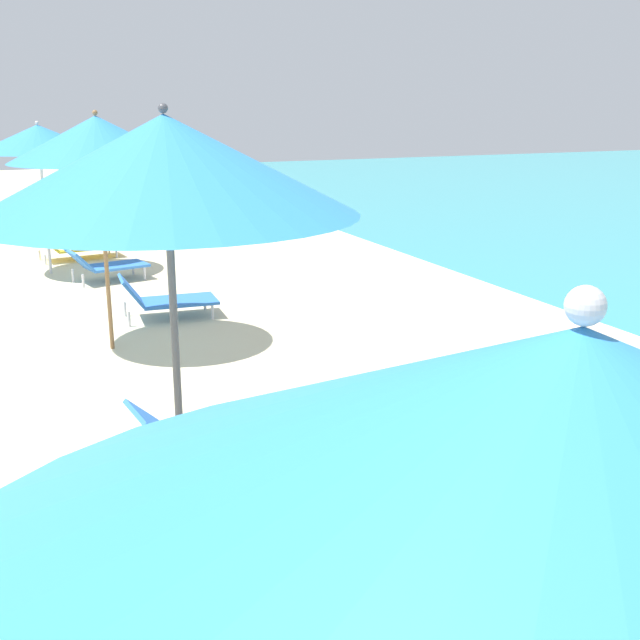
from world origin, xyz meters
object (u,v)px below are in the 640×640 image
object	(u,v)px
umbrella_second	(568,491)
lounger_farthest_shoreside	(75,246)
lounger_fourth_shoreside	(165,298)
lounger_third_shoreside	(211,430)
umbrella_fourth	(97,139)
lounger_farthest_inland	(106,264)
umbrella_farthest	(38,139)
umbrella_third	(166,166)
lounger_third_inland	(359,578)

from	to	relation	value
umbrella_second	lounger_farthest_shoreside	world-z (taller)	umbrella_second
lounger_fourth_shoreside	lounger_farthest_shoreside	world-z (taller)	lounger_fourth_shoreside
lounger_farthest_shoreside	lounger_third_shoreside	bearing A→B (deg)	-96.74
lounger_third_shoreside	lounger_fourth_shoreside	bearing A→B (deg)	76.19
umbrella_fourth	lounger_farthest_inland	distance (m)	4.32
umbrella_farthest	lounger_farthest_inland	xyz separation A→B (m)	(0.79, -1.01, -1.97)
umbrella_third	lounger_third_shoreside	world-z (taller)	umbrella_third
lounger_fourth_shoreside	lounger_farthest_inland	size ratio (longest dim) A/B	0.99
umbrella_second	lounger_fourth_shoreside	bearing A→B (deg)	81.67
lounger_fourth_shoreside	umbrella_second	bearing A→B (deg)	-94.00
lounger_farthest_shoreside	lounger_farthest_inland	distance (m)	2.16
umbrella_second	umbrella_third	size ratio (longest dim) A/B	0.92
umbrella_third	lounger_farthest_inland	size ratio (longest dim) A/B	2.14
umbrella_second	lounger_farthest_inland	xyz separation A→B (m)	(1.00, 12.05, -2.00)
lounger_farthest_inland	umbrella_second	bearing A→B (deg)	-106.17
lounger_third_shoreside	lounger_farthest_shoreside	xyz separation A→B (m)	(0.00, 9.27, -0.02)
lounger_third_inland	umbrella_farthest	distance (m)	10.68
umbrella_third	lounger_farthest_inland	xyz separation A→B (m)	(0.73, 8.18, -2.20)
lounger_farthest_inland	umbrella_farthest	bearing A→B (deg)	116.53
umbrella_fourth	lounger_farthest_shoreside	bearing A→B (deg)	87.46
umbrella_second	lounger_farthest_inland	size ratio (longest dim) A/B	1.96
umbrella_fourth	lounger_farthest_shoreside	distance (m)	6.25
umbrella_fourth	lounger_farthest_inland	size ratio (longest dim) A/B	2.08
lounger_farthest_inland	lounger_farthest_shoreside	bearing A→B (deg)	85.07
umbrella_third	lounger_third_inland	world-z (taller)	umbrella_third
lounger_fourth_shoreside	lounger_third_shoreside	bearing A→B (deg)	-93.66
lounger_third_shoreside	lounger_farthest_inland	bearing A→B (deg)	82.20
umbrella_third	lounger_farthest_inland	distance (m)	8.50
umbrella_second	umbrella_farthest	bearing A→B (deg)	89.08
umbrella_second	lounger_third_inland	bearing A→B (deg)	69.99
umbrella_third	lounger_farthest_inland	bearing A→B (deg)	84.87
umbrella_third	lounger_third_inland	distance (m)	2.63
lounger_third_inland	umbrella_farthest	world-z (taller)	umbrella_farthest
lounger_third_inland	lounger_farthest_shoreside	world-z (taller)	lounger_third_inland
umbrella_third	lounger_fourth_shoreside	xyz separation A→B (m)	(1.12, 5.57, -2.21)
lounger_third_inland	lounger_farthest_shoreside	size ratio (longest dim) A/B	0.75
umbrella_second	lounger_third_inland	world-z (taller)	umbrella_second
umbrella_third	lounger_farthest_shoreside	size ratio (longest dim) A/B	1.80
umbrella_second	lounger_third_inland	xyz separation A→B (m)	(0.94, 2.59, -2.00)
lounger_farthest_inland	umbrella_fourth	bearing A→B (deg)	-109.20
lounger_third_shoreside	lounger_fourth_shoreside	size ratio (longest dim) A/B	1.03
umbrella_fourth	lounger_fourth_shoreside	distance (m)	2.59
umbrella_second	umbrella_fourth	xyz separation A→B (m)	(0.49, 8.35, 0.16)
umbrella_fourth	umbrella_farthest	size ratio (longest dim) A/B	1.09
lounger_farthest_shoreside	lounger_farthest_inland	xyz separation A→B (m)	(0.24, -2.14, 0.03)
umbrella_fourth	lounger_fourth_shoreside	bearing A→B (deg)	50.88
umbrella_second	umbrella_fourth	bearing A→B (deg)	86.63
lounger_farthest_shoreside	lounger_farthest_inland	world-z (taller)	lounger_farthest_shoreside
umbrella_third	lounger_farthest_shoreside	xyz separation A→B (m)	(0.49, 10.32, -2.23)
lounger_fourth_shoreside	lounger_farthest_shoreside	size ratio (longest dim) A/B	0.83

